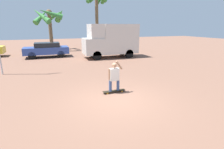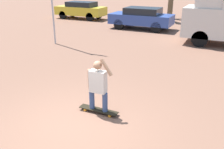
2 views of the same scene
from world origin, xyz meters
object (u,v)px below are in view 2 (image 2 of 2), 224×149
at_px(skateboard, 99,110).
at_px(person_skateboarder, 98,83).
at_px(parked_car_yellow, 81,10).
at_px(parked_car_blue, 142,17).

xyz_separation_m(skateboard, person_skateboarder, (-0.00, 0.00, 0.79)).
relative_size(skateboard, parked_car_yellow, 0.25).
distance_m(skateboard, person_skateboarder, 0.79).
bearing_deg(parked_car_blue, parked_car_yellow, 160.62).
distance_m(person_skateboarder, parked_car_blue, 12.13).
height_order(skateboard, parked_car_yellow, parked_car_yellow).
height_order(parked_car_blue, parked_car_yellow, parked_car_blue).
bearing_deg(skateboard, parked_car_yellow, 123.40).
bearing_deg(parked_car_blue, skateboard, -76.41).
height_order(skateboard, person_skateboarder, person_skateboarder).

